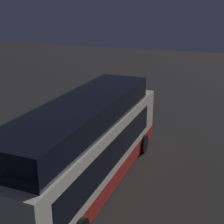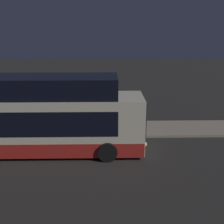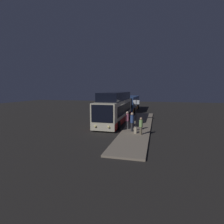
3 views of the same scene
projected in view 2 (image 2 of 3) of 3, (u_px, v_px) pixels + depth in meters
The scene contains 8 objects.
ground at pixel (61, 150), 15.89m from camera, with size 80.00×80.00×0.00m, color #2B2826.
platform at pixel (68, 129), 18.72m from camera, with size 20.00×2.73×0.14m.
bus_lead at pixel (29, 119), 15.22m from camera, with size 11.07×2.76×3.81m.
passenger_boarding at pixel (124, 113), 18.15m from camera, with size 0.56×0.58×1.85m.
passenger_waiting at pixel (108, 117), 17.54m from camera, with size 0.47×0.47×1.82m.
passenger_with_bags at pixel (139, 111), 19.11m from camera, with size 0.42×0.42×1.57m.
suitcase at pixel (133, 123), 18.74m from camera, with size 0.36×0.23×0.82m.
sign_post at pixel (15, 103), 17.50m from camera, with size 0.10×0.82×2.71m.
Camera 2 is at (2.29, -14.78, 6.27)m, focal length 50.00 mm.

